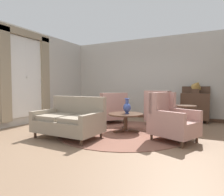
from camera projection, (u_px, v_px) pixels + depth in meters
The scene contains 15 objects.
ground at pixel (117, 135), 4.88m from camera, with size 9.02×9.02×0.00m, color #896B51.
wall_back at pixel (151, 78), 7.46m from camera, with size 6.60×0.08×2.99m, color #BCB7AD.
wall_left at pixel (46, 78), 7.05m from camera, with size 0.08×4.18×2.99m, color #BCB7AD.
baseboard_back at pixel (151, 116), 7.49m from camera, with size 6.44×0.03×0.12m, color #4C3323.
area_rug at pixel (122, 132), 5.15m from camera, with size 3.26×3.26×0.01m, color brown.
window_with_curtains at pixel (27, 72), 6.19m from camera, with size 0.12×1.81×2.72m.
coffee_table at pixel (126, 117), 5.17m from camera, with size 0.91×0.91×0.48m.
porcelain_vase at pixel (127, 107), 5.16m from camera, with size 0.20×0.20×0.39m.
settee at pixel (70, 121), 4.60m from camera, with size 1.55×0.95×0.94m.
armchair_far_left at pixel (171, 121), 4.30m from camera, with size 1.11×1.03×1.05m.
armchair_near_window at pixel (161, 111), 5.95m from camera, with size 1.03×1.03×1.06m.
armchair_beside_settee at pixel (111, 110), 6.47m from camera, with size 1.24×1.23×0.98m.
side_table at pixel (187, 117), 4.91m from camera, with size 0.46×0.46×0.71m.
sideboard at pixel (195, 106), 6.55m from camera, with size 0.88×0.39×1.19m.
gramophone at pixel (197, 86), 6.42m from camera, with size 0.44×0.49×0.48m.
Camera 1 is at (2.06, -4.37, 1.17)m, focal length 31.95 mm.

